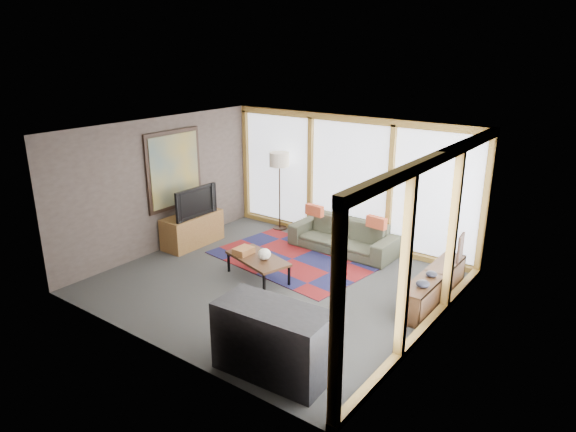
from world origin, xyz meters
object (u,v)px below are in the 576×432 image
Objects in this scene: coffee_table at (258,268)px; tv_console at (192,230)px; sofa at (343,236)px; bookshelf at (433,287)px; floor_lamp at (280,191)px; bar_counter at (273,341)px; television at (193,201)px.

tv_console is (-2.10, 0.46, 0.12)m from coffee_table.
bookshelf is (2.23, -0.97, -0.06)m from sofa.
floor_lamp reaches higher than bar_counter.
sofa is 4.19m from bar_counter.
tv_console is (-0.85, -1.80, -0.54)m from floor_lamp.
bookshelf is 1.87× the size of television.
sofa is 1.66× the size of tv_console.
sofa is 1.89m from floor_lamp.
sofa is 3.05m from television.
sofa is 1.79× the size of coffee_table.
tv_console is 4.68m from bar_counter.
sofa is 1.49× the size of bar_counter.
television reaches higher than sofa.
coffee_table is 1.13× the size of television.
bookshelf is at bearing 20.02° from coffee_table.
television is (0.10, -0.04, 0.62)m from tv_console.
sofa is at bearing 29.97° from tv_console.
floor_lamp reaches higher than television.
coffee_table is 2.75m from bar_counter.
coffee_table is at bearing 129.84° from bar_counter.
floor_lamp is 1.21× the size of bar_counter.
bookshelf is 1.53× the size of tv_console.
sofa reaches higher than coffee_table.
coffee_table is 2.18m from television.
floor_lamp is 1.45× the size of coffee_table.
bar_counter reaches higher than bookshelf.
bookshelf is 4.89m from tv_console.
floor_lamp is 1.99m from television.
bar_counter is at bearing -121.43° from television.
tv_console is (-2.64, -1.52, 0.01)m from sofa.
floor_lamp is 5.29m from bar_counter.
sofa is at bearing -58.16° from television.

